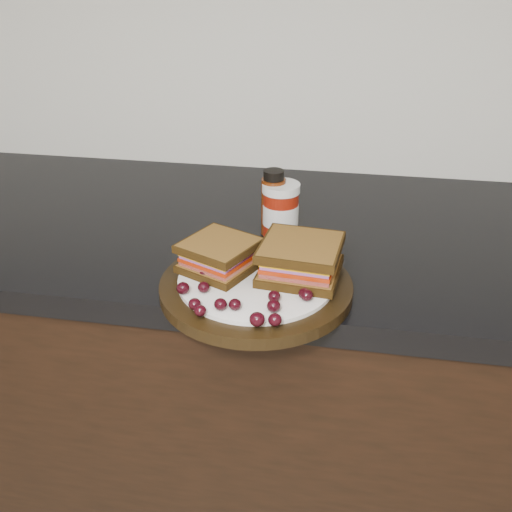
{
  "coord_description": "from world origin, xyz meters",
  "views": [
    {
      "loc": [
        0.25,
        0.76,
        1.34
      ],
      "look_at": [
        0.13,
        1.46,
        0.96
      ],
      "focal_mm": 40.0,
      "sensor_mm": 36.0,
      "label": 1
    }
  ],
  "objects": [
    {
      "name": "base_cabinets",
      "position": [
        0.0,
        1.7,
        0.43
      ],
      "size": [
        3.96,
        0.58,
        0.86
      ],
      "primitive_type": "cube",
      "color": "black",
      "rests_on": "ground_plane"
    },
    {
      "name": "countertop",
      "position": [
        0.0,
        1.7,
        0.88
      ],
      "size": [
        3.98,
        0.6,
        0.04
      ],
      "primitive_type": "cube",
      "color": "black",
      "rests_on": "base_cabinets"
    },
    {
      "name": "plate",
      "position": [
        0.13,
        1.46,
        0.91
      ],
      "size": [
        0.28,
        0.28,
        0.02
      ],
      "primitive_type": "cylinder",
      "color": "black",
      "rests_on": "countertop"
    },
    {
      "name": "sandwich_left",
      "position": [
        0.07,
        1.48,
        0.95
      ],
      "size": [
        0.13,
        0.13,
        0.04
      ],
      "primitive_type": null,
      "rotation": [
        0.0,
        0.0,
        -0.43
      ],
      "color": "brown",
      "rests_on": "plate"
    },
    {
      "name": "sandwich_right",
      "position": [
        0.19,
        1.48,
        0.95
      ],
      "size": [
        0.12,
        0.12,
        0.05
      ],
      "primitive_type": null,
      "rotation": [
        0.0,
        0.0,
        -0.1
      ],
      "color": "brown",
      "rests_on": "plate"
    },
    {
      "name": "grape_0",
      "position": [
        0.04,
        1.4,
        0.93
      ],
      "size": [
        0.02,
        0.02,
        0.02
      ],
      "primitive_type": "ellipsoid",
      "color": "black",
      "rests_on": "plate"
    },
    {
      "name": "grape_1",
      "position": [
        0.06,
        1.41,
        0.93
      ],
      "size": [
        0.02,
        0.02,
        0.02
      ],
      "primitive_type": "ellipsoid",
      "color": "black",
      "rests_on": "plate"
    },
    {
      "name": "grape_2",
      "position": [
        0.06,
        1.37,
        0.93
      ],
      "size": [
        0.02,
        0.02,
        0.02
      ],
      "primitive_type": "ellipsoid",
      "color": "black",
      "rests_on": "plate"
    },
    {
      "name": "grape_3",
      "position": [
        0.07,
        1.35,
        0.93
      ],
      "size": [
        0.02,
        0.02,
        0.02
      ],
      "primitive_type": "ellipsoid",
      "color": "black",
      "rests_on": "plate"
    },
    {
      "name": "grape_4",
      "position": [
        0.1,
        1.37,
        0.93
      ],
      "size": [
        0.02,
        0.02,
        0.02
      ],
      "primitive_type": "ellipsoid",
      "color": "black",
      "rests_on": "plate"
    },
    {
      "name": "grape_5",
      "position": [
        0.12,
        1.38,
        0.93
      ],
      "size": [
        0.02,
        0.02,
        0.02
      ],
      "primitive_type": "ellipsoid",
      "color": "black",
      "rests_on": "plate"
    },
    {
      "name": "grape_6",
      "position": [
        0.15,
        1.34,
        0.93
      ],
      "size": [
        0.02,
        0.02,
        0.02
      ],
      "primitive_type": "ellipsoid",
      "color": "black",
      "rests_on": "plate"
    },
    {
      "name": "grape_7",
      "position": [
        0.17,
        1.35,
        0.93
      ],
      "size": [
        0.02,
        0.02,
        0.02
      ],
      "primitive_type": "ellipsoid",
      "color": "black",
      "rests_on": "plate"
    },
    {
      "name": "grape_8",
      "position": [
        0.17,
        1.38,
        0.93
      ],
      "size": [
        0.02,
        0.02,
        0.02
      ],
      "primitive_type": "ellipsoid",
      "color": "black",
      "rests_on": "plate"
    },
    {
      "name": "grape_9",
      "position": [
        0.16,
        1.4,
        0.93
      ],
      "size": [
        0.02,
        0.02,
        0.02
      ],
      "primitive_type": "ellipsoid",
      "color": "black",
      "rests_on": "plate"
    },
    {
      "name": "grape_10",
      "position": [
        0.21,
        1.41,
        0.93
      ],
      "size": [
        0.02,
        0.02,
        0.02
      ],
      "primitive_type": "ellipsoid",
      "color": "black",
      "rests_on": "plate"
    },
    {
      "name": "grape_11",
      "position": [
        0.2,
        1.42,
        0.93
      ],
      "size": [
        0.02,
        0.02,
        0.02
      ],
      "primitive_type": "ellipsoid",
      "color": "black",
      "rests_on": "plate"
    },
    {
      "name": "grape_12",
      "position": [
        0.22,
        1.44,
        0.93
      ],
      "size": [
        0.02,
        0.02,
        0.02
      ],
      "primitive_type": "ellipsoid",
      "color": "black",
      "rests_on": "plate"
    },
    {
      "name": "grape_13",
      "position": [
        0.23,
        1.47,
        0.93
      ],
      "size": [
        0.02,
        0.02,
        0.01
      ],
      "primitive_type": "ellipsoid",
      "color": "black",
      "rests_on": "plate"
    },
    {
      "name": "grape_14",
      "position": [
        0.2,
        1.48,
        0.93
      ],
      "size": [
        0.01,
        0.01,
        0.01
      ],
      "primitive_type": "ellipsoid",
      "color": "black",
      "rests_on": "plate"
    },
    {
      "name": "grape_15",
      "position": [
        0.17,
        1.49,
        0.93
      ],
      "size": [
        0.02,
        0.02,
        0.02
      ],
      "primitive_type": "ellipsoid",
      "color": "black",
      "rests_on": "plate"
    },
    {
      "name": "grape_16",
      "position": [
        0.08,
        1.52,
        0.93
      ],
      "size": [
        0.02,
        0.02,
        0.02
      ],
      "primitive_type": "ellipsoid",
      "color": "black",
      "rests_on": "plate"
    },
    {
      "name": "grape_17",
      "position": [
        0.08,
        1.51,
        0.93
      ],
      "size": [
        0.02,
        0.02,
        0.02
      ],
      "primitive_type": "ellipsoid",
      "color": "black",
      "rests_on": "plate"
    },
    {
      "name": "grape_18",
      "position": [
        0.04,
        1.48,
        0.93
      ],
      "size": [
        0.02,
        0.02,
        0.02
      ],
      "primitive_type": "ellipsoid",
      "color": "black",
      "rests_on": "plate"
    },
    {
      "name": "grape_19",
      "position": [
        0.05,
        1.48,
        0.93
      ],
      "size": [
        0.02,
        0.02,
        0.02
      ],
      "primitive_type": "ellipsoid",
      "color": "black",
      "rests_on": "plate"
    },
    {
      "name": "grape_20",
      "position": [
        0.08,
        1.44,
        0.93
      ],
      "size": [
        0.02,
        0.02,
        0.02
      ],
      "primitive_type": "ellipsoid",
      "color": "black",
      "rests_on": "plate"
    },
    {
      "name": "grape_21",
      "position": [
        0.06,
        1.44,
        0.93
      ],
      "size": [
        0.02,
        0.02,
        0.02
      ],
      "primitive_type": "ellipsoid",
      "color": "black",
      "rests_on": "plate"
    },
    {
      "name": "grape_22",
      "position": [
        0.08,
        1.49,
        0.93
      ],
      "size": [
        0.02,
        0.02,
        0.02
      ],
      "primitive_type": "ellipsoid",
      "color": "black",
      "rests_on": "plate"
    },
    {
      "name": "grape_23",
      "position": [
        0.05,
        1.49,
        0.93
      ],
      "size": [
        0.02,
        0.02,
        0.02
      ],
      "primitive_type": "ellipsoid",
      "color": "black",
      "rests_on": "plate"
    },
    {
      "name": "grape_24",
      "position": [
        0.06,
        1.46,
        0.93
      ],
      "size": [
        0.02,
        0.02,
        0.01
      ],
      "primitive_type": "ellipsoid",
      "color": "black",
      "rests_on": "plate"
    },
    {
      "name": "condiment_jar",
      "position": [
        0.14,
        1.66,
        0.95
      ],
      "size": [
        0.07,
        0.07,
        0.1
      ],
      "primitive_type": "cylinder",
      "rotation": [
        0.0,
        0.0,
        -0.13
      ],
      "color": "maroon",
      "rests_on": "countertop"
    },
    {
      "name": "oil_bottle",
      "position": [
        0.12,
        1.66,
        0.96
      ],
      "size": [
        0.05,
        0.05,
        0.12
      ],
      "primitive_type": "cylinder",
      "rotation": [
        0.0,
        0.0,
        0.21
      ],
      "color": "#4E1D07",
      "rests_on": "countertop"
    }
  ]
}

